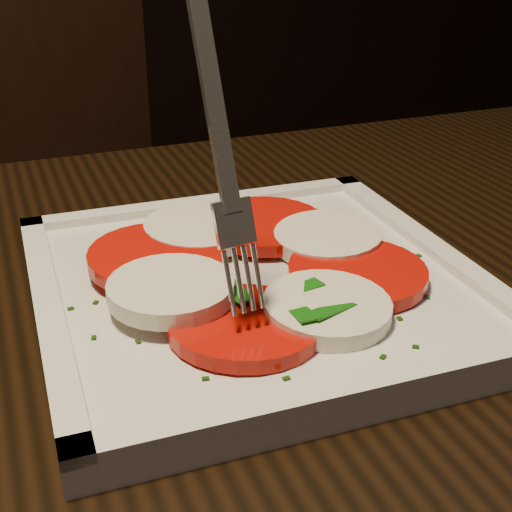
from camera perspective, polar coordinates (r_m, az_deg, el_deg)
table at (r=0.46m, az=6.99°, el=-18.02°), size 1.25×0.88×0.75m
chair at (r=1.17m, az=-13.70°, el=3.67°), size 0.54×0.54×0.93m
plate at (r=0.44m, az=-0.00°, el=-2.66°), size 0.28×0.28×0.01m
caprese_salad at (r=0.43m, az=-0.00°, el=-0.77°), size 0.22×0.20×0.02m
fork at (r=0.36m, az=-3.67°, el=10.64°), size 0.03×0.07×0.18m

